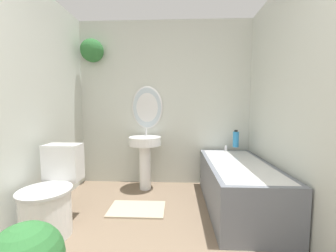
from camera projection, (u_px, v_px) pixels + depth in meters
The scene contains 8 objects.
wall_back at pixel (158, 100), 3.07m from camera, with size 2.62×0.32×2.40m.
wall_left at pixel (3, 101), 1.74m from camera, with size 0.06×2.87×2.40m.
wall_right at pixel (315, 100), 1.62m from camera, with size 0.06×2.87×2.40m.
toilet at pixel (51, 198), 1.89m from camera, with size 0.45×0.63×0.77m.
pedestal_sink at pixel (145, 152), 2.86m from camera, with size 0.45×0.45×0.84m.
bathtub at pixel (238, 184), 2.33m from camera, with size 0.69×1.44×0.60m.
shampoo_bottle at pixel (236, 139), 2.83m from camera, with size 0.08×0.08×0.23m.
bath_mat at pixel (137, 209), 2.30m from camera, with size 0.61×0.38×0.02m.
Camera 1 is at (0.19, -0.31, 1.14)m, focal length 22.00 mm.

